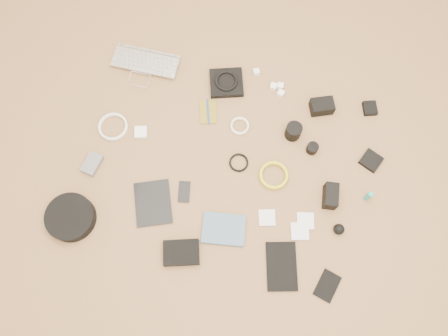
% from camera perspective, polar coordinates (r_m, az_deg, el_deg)
% --- Properties ---
extents(laptop, '(0.36, 0.25, 0.03)m').
position_cam_1_polar(laptop, '(2.36, -10.54, 12.47)').
color(laptop, silver).
rests_on(laptop, ground).
extents(headphone_pouch, '(0.21, 0.20, 0.03)m').
position_cam_1_polar(headphone_pouch, '(2.29, 0.31, 11.06)').
color(headphone_pouch, black).
rests_on(headphone_pouch, ground).
extents(headphones, '(0.13, 0.13, 0.01)m').
position_cam_1_polar(headphones, '(2.27, 0.32, 11.33)').
color(headphones, black).
rests_on(headphones, headphone_pouch).
extents(charger_a, '(0.04, 0.04, 0.03)m').
position_cam_1_polar(charger_a, '(2.32, 4.24, 12.39)').
color(charger_a, white).
rests_on(charger_a, ground).
extents(charger_b, '(0.03, 0.03, 0.03)m').
position_cam_1_polar(charger_b, '(2.30, 7.36, 10.55)').
color(charger_b, white).
rests_on(charger_b, ground).
extents(charger_c, '(0.03, 0.03, 0.03)m').
position_cam_1_polar(charger_c, '(2.29, 6.48, 10.51)').
color(charger_c, white).
rests_on(charger_c, ground).
extents(charger_d, '(0.04, 0.04, 0.03)m').
position_cam_1_polar(charger_d, '(2.28, 7.41, 9.63)').
color(charger_d, white).
rests_on(charger_d, ground).
extents(dslr_camera, '(0.13, 0.11, 0.06)m').
position_cam_1_polar(dslr_camera, '(2.26, 12.66, 7.86)').
color(dslr_camera, black).
rests_on(dslr_camera, ground).
extents(lens_pouch, '(0.09, 0.09, 0.03)m').
position_cam_1_polar(lens_pouch, '(2.34, 18.50, 7.41)').
color(lens_pouch, black).
rests_on(lens_pouch, ground).
extents(notebook_olive, '(0.12, 0.15, 0.01)m').
position_cam_1_polar(notebook_olive, '(2.22, -2.09, 7.31)').
color(notebook_olive, olive).
rests_on(notebook_olive, ground).
extents(pen_blue, '(0.05, 0.13, 0.01)m').
position_cam_1_polar(pen_blue, '(2.22, -2.10, 7.40)').
color(pen_blue, '#1639B4').
rests_on(pen_blue, notebook_olive).
extents(cable_white_a, '(0.13, 0.13, 0.01)m').
position_cam_1_polar(cable_white_a, '(2.19, 2.06, 5.45)').
color(cable_white_a, white).
rests_on(cable_white_a, ground).
extents(lens_a, '(0.09, 0.09, 0.08)m').
position_cam_1_polar(lens_a, '(2.16, 9.05, 4.75)').
color(lens_a, black).
rests_on(lens_a, ground).
extents(lens_b, '(0.06, 0.06, 0.05)m').
position_cam_1_polar(lens_b, '(2.17, 11.45, 2.53)').
color(lens_b, black).
rests_on(lens_b, ground).
extents(card_reader, '(0.12, 0.12, 0.02)m').
position_cam_1_polar(card_reader, '(2.23, 18.65, 0.92)').
color(card_reader, black).
rests_on(card_reader, ground).
extents(power_brick, '(0.08, 0.08, 0.03)m').
position_cam_1_polar(power_brick, '(2.21, -10.79, 4.58)').
color(power_brick, white).
rests_on(power_brick, ground).
extents(cable_white_b, '(0.17, 0.17, 0.01)m').
position_cam_1_polar(cable_white_b, '(2.25, -14.26, 5.18)').
color(cable_white_b, white).
rests_on(cable_white_b, ground).
extents(cable_black, '(0.12, 0.12, 0.01)m').
position_cam_1_polar(cable_black, '(2.12, 1.94, 0.67)').
color(cable_black, black).
rests_on(cable_black, ground).
extents(cable_yellow, '(0.16, 0.16, 0.02)m').
position_cam_1_polar(cable_yellow, '(2.11, 6.48, -1.03)').
color(cable_yellow, gold).
rests_on(cable_yellow, ground).
extents(flash, '(0.08, 0.12, 0.08)m').
position_cam_1_polar(flash, '(2.09, 13.74, -3.57)').
color(flash, black).
rests_on(flash, ground).
extents(lens_cleaner, '(0.03, 0.03, 0.08)m').
position_cam_1_polar(lens_cleaner, '(2.14, 18.34, -3.52)').
color(lens_cleaner, teal).
rests_on(lens_cleaner, ground).
extents(battery_charger, '(0.08, 0.12, 0.03)m').
position_cam_1_polar(battery_charger, '(2.20, -16.85, 0.53)').
color(battery_charger, slate).
rests_on(battery_charger, ground).
extents(tablet, '(0.24, 0.26, 0.01)m').
position_cam_1_polar(tablet, '(2.09, -9.25, -4.53)').
color(tablet, black).
rests_on(tablet, ground).
extents(phone, '(0.08, 0.11, 0.01)m').
position_cam_1_polar(phone, '(2.09, -5.22, -3.11)').
color(phone, black).
rests_on(phone, ground).
extents(filter_case_left, '(0.09, 0.09, 0.01)m').
position_cam_1_polar(filter_case_left, '(2.06, 5.63, -6.49)').
color(filter_case_left, silver).
rests_on(filter_case_left, ground).
extents(filter_case_mid, '(0.09, 0.09, 0.01)m').
position_cam_1_polar(filter_case_mid, '(2.08, 10.58, -6.81)').
color(filter_case_mid, silver).
rests_on(filter_case_mid, ground).
extents(filter_case_right, '(0.10, 0.10, 0.01)m').
position_cam_1_polar(filter_case_right, '(2.06, 9.86, -8.14)').
color(filter_case_right, silver).
rests_on(filter_case_right, ground).
extents(air_blower, '(0.06, 0.06, 0.05)m').
position_cam_1_polar(air_blower, '(2.08, 14.77, -7.74)').
color(air_blower, black).
rests_on(air_blower, ground).
extents(headphone_case, '(0.27, 0.27, 0.06)m').
position_cam_1_polar(headphone_case, '(2.14, -19.40, -6.11)').
color(headphone_case, black).
rests_on(headphone_case, ground).
extents(drive_case, '(0.19, 0.16, 0.04)m').
position_cam_1_polar(drive_case, '(2.02, -5.59, -10.95)').
color(drive_case, black).
rests_on(drive_case, ground).
extents(paperback, '(0.22, 0.18, 0.02)m').
position_cam_1_polar(paperback, '(2.02, -0.26, -10.04)').
color(paperback, '#476279').
rests_on(paperback, ground).
extents(notebook_black_a, '(0.19, 0.25, 0.02)m').
position_cam_1_polar(notebook_black_a, '(2.03, 7.53, -12.61)').
color(notebook_black_a, black).
rests_on(notebook_black_a, ground).
extents(notebook_black_b, '(0.11, 0.14, 0.01)m').
position_cam_1_polar(notebook_black_b, '(2.06, 13.34, -14.74)').
color(notebook_black_b, black).
rests_on(notebook_black_b, ground).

